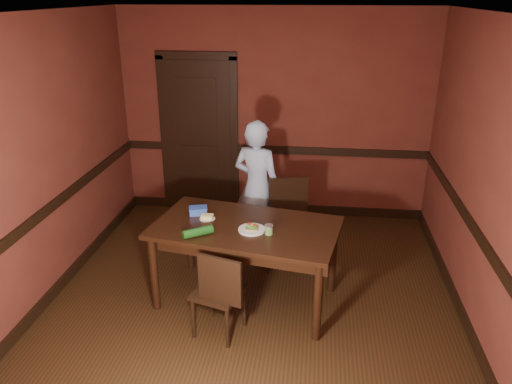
% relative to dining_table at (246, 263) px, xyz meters
% --- Properties ---
extents(floor, '(4.00, 4.50, 0.01)m').
position_rel_dining_table_xyz_m(floor, '(0.06, -0.09, -0.40)').
color(floor, black).
rests_on(floor, ground).
extents(ceiling, '(4.00, 4.50, 0.01)m').
position_rel_dining_table_xyz_m(ceiling, '(0.06, -0.09, 2.30)').
color(ceiling, silver).
rests_on(ceiling, ground).
extents(wall_back, '(4.00, 0.02, 2.70)m').
position_rel_dining_table_xyz_m(wall_back, '(0.06, 2.16, 0.95)').
color(wall_back, maroon).
rests_on(wall_back, ground).
extents(wall_front, '(4.00, 0.02, 2.70)m').
position_rel_dining_table_xyz_m(wall_front, '(0.06, -2.34, 0.95)').
color(wall_front, maroon).
rests_on(wall_front, ground).
extents(wall_left, '(0.02, 4.50, 2.70)m').
position_rel_dining_table_xyz_m(wall_left, '(-1.94, -0.09, 0.95)').
color(wall_left, maroon).
rests_on(wall_left, ground).
extents(wall_right, '(0.02, 4.50, 2.70)m').
position_rel_dining_table_xyz_m(wall_right, '(2.06, -0.09, 0.95)').
color(wall_right, maroon).
rests_on(wall_right, ground).
extents(dado_back, '(4.00, 0.03, 0.10)m').
position_rel_dining_table_xyz_m(dado_back, '(0.06, 2.14, 0.50)').
color(dado_back, black).
rests_on(dado_back, ground).
extents(dado_left, '(0.03, 4.50, 0.10)m').
position_rel_dining_table_xyz_m(dado_left, '(-1.92, -0.09, 0.50)').
color(dado_left, black).
rests_on(dado_left, ground).
extents(dado_right, '(0.03, 4.50, 0.10)m').
position_rel_dining_table_xyz_m(dado_right, '(2.05, -0.09, 0.50)').
color(dado_right, black).
rests_on(dado_right, ground).
extents(baseboard_back, '(4.00, 0.03, 0.12)m').
position_rel_dining_table_xyz_m(baseboard_back, '(0.06, 2.14, -0.34)').
color(baseboard_back, black).
rests_on(baseboard_back, ground).
extents(baseboard_left, '(0.03, 4.50, 0.12)m').
position_rel_dining_table_xyz_m(baseboard_left, '(-1.92, -0.09, -0.34)').
color(baseboard_left, black).
rests_on(baseboard_left, ground).
extents(baseboard_right, '(0.03, 4.50, 0.12)m').
position_rel_dining_table_xyz_m(baseboard_right, '(2.05, -0.09, -0.34)').
color(baseboard_right, black).
rests_on(baseboard_right, ground).
extents(door, '(1.05, 0.07, 2.20)m').
position_rel_dining_table_xyz_m(door, '(-0.94, 2.12, 0.69)').
color(door, black).
rests_on(door, ground).
extents(dining_table, '(1.87, 1.26, 0.81)m').
position_rel_dining_table_xyz_m(dining_table, '(0.00, 0.00, 0.00)').
color(dining_table, black).
rests_on(dining_table, floor).
extents(chair_far, '(0.55, 0.55, 0.95)m').
position_rel_dining_table_xyz_m(chair_far, '(0.29, 0.76, 0.07)').
color(chair_far, black).
rests_on(chair_far, floor).
extents(chair_near, '(0.49, 0.49, 0.85)m').
position_rel_dining_table_xyz_m(chair_near, '(-0.17, -0.53, 0.02)').
color(chair_near, black).
rests_on(chair_near, floor).
extents(person, '(0.66, 0.55, 1.56)m').
position_rel_dining_table_xyz_m(person, '(-0.03, 1.06, 0.38)').
color(person, '#AECAE7').
rests_on(person, floor).
extents(sandwich_plate, '(0.25, 0.25, 0.06)m').
position_rel_dining_table_xyz_m(sandwich_plate, '(0.07, -0.09, 0.42)').
color(sandwich_plate, white).
rests_on(sandwich_plate, dining_table).
extents(sauce_jar, '(0.08, 0.08, 0.09)m').
position_rel_dining_table_xyz_m(sauce_jar, '(0.23, -0.15, 0.45)').
color(sauce_jar, '#5D9742').
rests_on(sauce_jar, dining_table).
extents(cheese_saucer, '(0.15, 0.15, 0.05)m').
position_rel_dining_table_xyz_m(cheese_saucer, '(-0.39, 0.10, 0.42)').
color(cheese_saucer, white).
rests_on(cheese_saucer, dining_table).
extents(food_tub, '(0.20, 0.16, 0.08)m').
position_rel_dining_table_xyz_m(food_tub, '(-0.50, 0.20, 0.44)').
color(food_tub, blue).
rests_on(food_tub, dining_table).
extents(wrapped_veg, '(0.28, 0.22, 0.08)m').
position_rel_dining_table_xyz_m(wrapped_veg, '(-0.40, -0.26, 0.44)').
color(wrapped_veg, '#174B14').
rests_on(wrapped_veg, dining_table).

